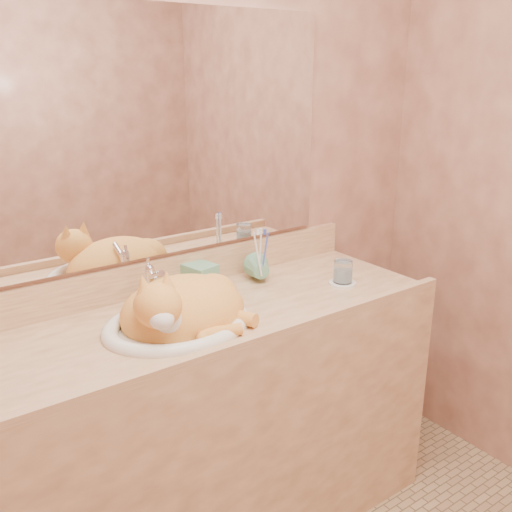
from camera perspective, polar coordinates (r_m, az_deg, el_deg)
wall_back at (r=1.94m, az=-9.72°, el=7.72°), size 2.40×0.02×2.50m
vanity_counter at (r=2.04m, az=-4.80°, el=-16.88°), size 1.60×0.55×0.85m
mirror at (r=1.91m, az=-9.78°, el=11.80°), size 1.30×0.02×0.80m
sink_basin at (r=1.74m, az=-7.93°, el=-4.84°), size 0.49×0.43×0.14m
faucet at (r=1.88m, az=-10.49°, el=-2.88°), size 0.05×0.11×0.16m
cat at (r=1.74m, az=-7.47°, el=-4.99°), size 0.44×0.38×0.22m
soap_dispenser at (r=1.97m, az=-4.59°, el=-0.88°), size 0.11×0.11×0.20m
toothbrush_cup at (r=2.05m, az=0.55°, el=-1.72°), size 0.13×0.13×0.09m
toothbrushes at (r=2.03m, az=0.56°, el=0.45°), size 0.03×0.03×0.21m
saucer at (r=2.09m, az=8.64°, el=-2.71°), size 0.10×0.10×0.01m
water_glass at (r=2.08m, az=8.70°, el=-1.55°), size 0.07×0.07×0.08m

